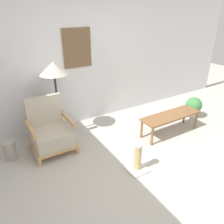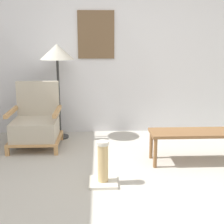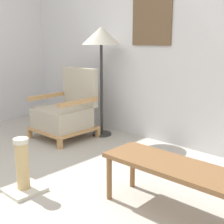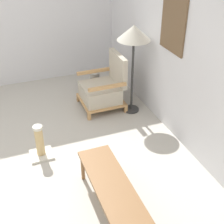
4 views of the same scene
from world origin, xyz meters
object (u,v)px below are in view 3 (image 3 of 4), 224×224
at_px(armchair, 66,113).
at_px(floor_lamp, 101,40).
at_px(vase, 41,116).
at_px(scratching_post, 23,172).
at_px(coffee_table, 183,173).

height_order(armchair, floor_lamp, floor_lamp).
bearing_deg(vase, scratching_post, -38.80).
distance_m(floor_lamp, vase, 1.48).
distance_m(armchair, vase, 0.69).
xyz_separation_m(floor_lamp, vase, (-0.95, -0.32, -1.09)).
bearing_deg(floor_lamp, armchair, -126.88).
bearing_deg(scratching_post, vase, 141.20).
xyz_separation_m(vase, scratching_post, (1.59, -1.28, 0.02)).
bearing_deg(coffee_table, floor_lamp, 150.21).
relative_size(coffee_table, scratching_post, 2.60).
bearing_deg(vase, floor_lamp, 18.57).
distance_m(armchair, floor_lamp, 1.04).
bearing_deg(armchair, floor_lamp, 53.12).
distance_m(coffee_table, scratching_post, 1.33).
height_order(vase, scratching_post, scratching_post).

